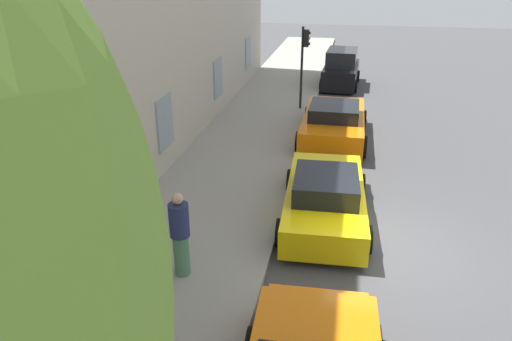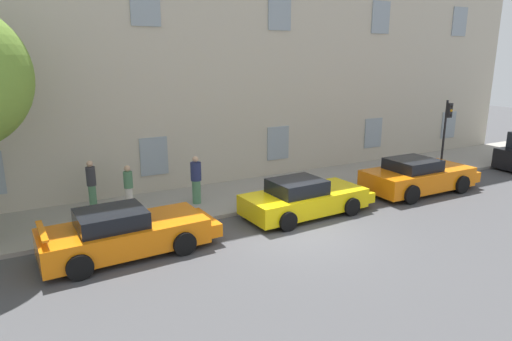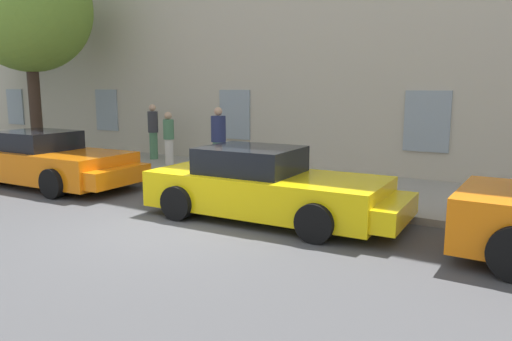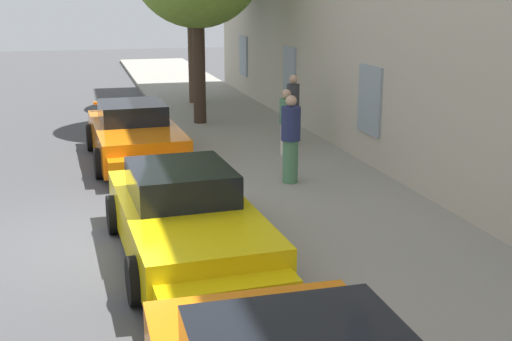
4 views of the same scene
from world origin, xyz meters
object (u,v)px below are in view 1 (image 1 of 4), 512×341
object	(u,v)px
pedestrian_strolling	(180,234)
hatchback_parked	(341,70)
traffic_light	(304,53)
sportscar_yellow_flank	(325,195)
sportscar_white_middle	(334,122)
pedestrian_admiring	(89,314)

from	to	relation	value
pedestrian_strolling	hatchback_parked	bearing A→B (deg)	-8.64
traffic_light	hatchback_parked	bearing A→B (deg)	-16.63
sportscar_yellow_flank	sportscar_white_middle	size ratio (longest dim) A/B	0.97
sportscar_white_middle	traffic_light	xyz separation A→B (m)	(3.11, 1.44, 1.78)
sportscar_white_middle	traffic_light	world-z (taller)	traffic_light
hatchback_parked	traffic_light	bearing A→B (deg)	163.37
hatchback_parked	pedestrian_admiring	xyz separation A→B (m)	(-19.02, 3.18, 0.13)
sportscar_white_middle	hatchback_parked	size ratio (longest dim) A/B	1.30
pedestrian_strolling	sportscar_white_middle	bearing A→B (deg)	-16.15
sportscar_yellow_flank	traffic_light	bearing A→B (deg)	9.62
sportscar_yellow_flank	sportscar_white_middle	xyz separation A→B (m)	(5.68, 0.05, 0.06)
hatchback_parked	pedestrian_strolling	size ratio (longest dim) A/B	2.17
hatchback_parked	traffic_light	world-z (taller)	traffic_light
traffic_light	pedestrian_admiring	world-z (taller)	traffic_light
sportscar_yellow_flank	hatchback_parked	xyz separation A→B (m)	(13.56, 0.06, 0.25)
traffic_light	pedestrian_admiring	bearing A→B (deg)	172.99
pedestrian_admiring	pedestrian_strolling	bearing A→B (deg)	-15.43
sportscar_yellow_flank	pedestrian_admiring	size ratio (longest dim) A/B	3.10
sportscar_yellow_flank	pedestrian_admiring	bearing A→B (deg)	149.30
sportscar_yellow_flank	sportscar_white_middle	world-z (taller)	sportscar_white_middle
hatchback_parked	traffic_light	distance (m)	5.23
pedestrian_admiring	pedestrian_strolling	distance (m)	2.39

